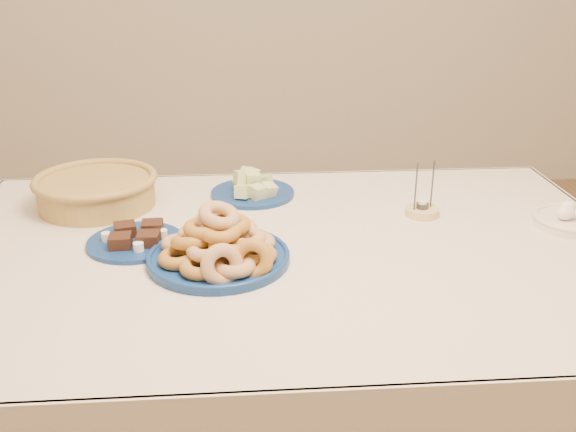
{
  "coord_description": "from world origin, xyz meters",
  "views": [
    {
      "loc": [
        -0.1,
        -1.4,
        1.41
      ],
      "look_at": [
        0.0,
        -0.05,
        0.85
      ],
      "focal_mm": 40.0,
      "sensor_mm": 36.0,
      "label": 1
    }
  ],
  "objects_px": {
    "melon_plate": "(252,188)",
    "wicker_basket": "(96,189)",
    "candle_holder": "(422,210)",
    "egg_bowl": "(570,219)",
    "dining_table": "(287,285)",
    "donut_platter": "(219,247)",
    "brownie_plate": "(136,239)"
  },
  "relations": [
    {
      "from": "melon_plate",
      "to": "wicker_basket",
      "type": "bearing_deg",
      "value": -173.95
    },
    {
      "from": "candle_holder",
      "to": "egg_bowl",
      "type": "distance_m",
      "value": 0.38
    },
    {
      "from": "candle_holder",
      "to": "dining_table",
      "type": "bearing_deg",
      "value": -155.95
    },
    {
      "from": "donut_platter",
      "to": "egg_bowl",
      "type": "height_order",
      "value": "donut_platter"
    },
    {
      "from": "dining_table",
      "to": "brownie_plate",
      "type": "distance_m",
      "value": 0.39
    },
    {
      "from": "dining_table",
      "to": "candle_holder",
      "type": "xyz_separation_m",
      "value": [
        0.38,
        0.17,
        0.12
      ]
    },
    {
      "from": "melon_plate",
      "to": "candle_holder",
      "type": "height_order",
      "value": "candle_holder"
    },
    {
      "from": "melon_plate",
      "to": "candle_holder",
      "type": "distance_m",
      "value": 0.49
    },
    {
      "from": "donut_platter",
      "to": "brownie_plate",
      "type": "height_order",
      "value": "donut_platter"
    },
    {
      "from": "dining_table",
      "to": "melon_plate",
      "type": "xyz_separation_m",
      "value": [
        -0.07,
        0.35,
        0.13
      ]
    },
    {
      "from": "donut_platter",
      "to": "melon_plate",
      "type": "distance_m",
      "value": 0.44
    },
    {
      "from": "brownie_plate",
      "to": "candle_holder",
      "type": "bearing_deg",
      "value": 9.9
    },
    {
      "from": "egg_bowl",
      "to": "brownie_plate",
      "type": "bearing_deg",
      "value": -178.54
    },
    {
      "from": "dining_table",
      "to": "candle_holder",
      "type": "relative_size",
      "value": 11.28
    },
    {
      "from": "brownie_plate",
      "to": "candle_holder",
      "type": "relative_size",
      "value": 1.89
    },
    {
      "from": "donut_platter",
      "to": "candle_holder",
      "type": "xyz_separation_m",
      "value": [
        0.54,
        0.25,
        -0.03
      ]
    },
    {
      "from": "dining_table",
      "to": "egg_bowl",
      "type": "xyz_separation_m",
      "value": [
        0.74,
        0.07,
        0.13
      ]
    },
    {
      "from": "wicker_basket",
      "to": "candle_holder",
      "type": "relative_size",
      "value": 2.77
    },
    {
      "from": "donut_platter",
      "to": "egg_bowl",
      "type": "bearing_deg",
      "value": 9.1
    },
    {
      "from": "brownie_plate",
      "to": "melon_plate",
      "type": "bearing_deg",
      "value": 47.16
    },
    {
      "from": "brownie_plate",
      "to": "candle_holder",
      "type": "height_order",
      "value": "candle_holder"
    },
    {
      "from": "candle_holder",
      "to": "egg_bowl",
      "type": "bearing_deg",
      "value": -15.67
    },
    {
      "from": "dining_table",
      "to": "donut_platter",
      "type": "xyz_separation_m",
      "value": [
        -0.16,
        -0.08,
        0.15
      ]
    },
    {
      "from": "candle_holder",
      "to": "melon_plate",
      "type": "bearing_deg",
      "value": 158.0
    },
    {
      "from": "candle_holder",
      "to": "egg_bowl",
      "type": "height_order",
      "value": "candle_holder"
    },
    {
      "from": "melon_plate",
      "to": "candle_holder",
      "type": "bearing_deg",
      "value": -22.0
    },
    {
      "from": "donut_platter",
      "to": "wicker_basket",
      "type": "height_order",
      "value": "donut_platter"
    },
    {
      "from": "melon_plate",
      "to": "dining_table",
      "type": "bearing_deg",
      "value": -78.08
    },
    {
      "from": "melon_plate",
      "to": "egg_bowl",
      "type": "distance_m",
      "value": 0.86
    },
    {
      "from": "dining_table",
      "to": "wicker_basket",
      "type": "relative_size",
      "value": 4.07
    },
    {
      "from": "brownie_plate",
      "to": "egg_bowl",
      "type": "xyz_separation_m",
      "value": [
        1.11,
        0.03,
        0.01
      ]
    },
    {
      "from": "candle_holder",
      "to": "donut_platter",
      "type": "bearing_deg",
      "value": -155.43
    }
  ]
}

